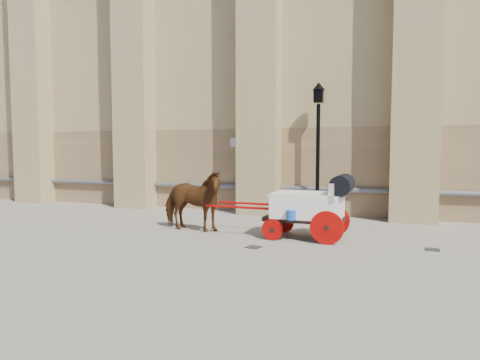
% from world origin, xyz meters
% --- Properties ---
extents(ground, '(90.00, 90.00, 0.00)m').
position_xyz_m(ground, '(0.00, 0.00, 0.00)').
color(ground, gray).
rests_on(ground, ground).
extents(horse, '(2.07, 1.09, 1.69)m').
position_xyz_m(horse, '(-1.81, -0.05, 0.84)').
color(horse, '#5C2F12').
rests_on(horse, ground).
extents(carriage, '(3.77, 1.35, 1.64)m').
position_xyz_m(carriage, '(1.50, 0.05, 0.88)').
color(carriage, black).
rests_on(carriage, ground).
extents(street_lamp, '(0.41, 0.41, 4.42)m').
position_xyz_m(street_lamp, '(1.06, 3.45, 2.36)').
color(street_lamp, black).
rests_on(street_lamp, ground).
extents(drain_grate_near, '(0.39, 0.39, 0.01)m').
position_xyz_m(drain_grate_near, '(0.40, -1.37, 0.01)').
color(drain_grate_near, black).
rests_on(drain_grate_near, ground).
extents(drain_grate_far, '(0.35, 0.35, 0.01)m').
position_xyz_m(drain_grate_far, '(4.26, -0.25, 0.01)').
color(drain_grate_far, black).
rests_on(drain_grate_far, ground).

